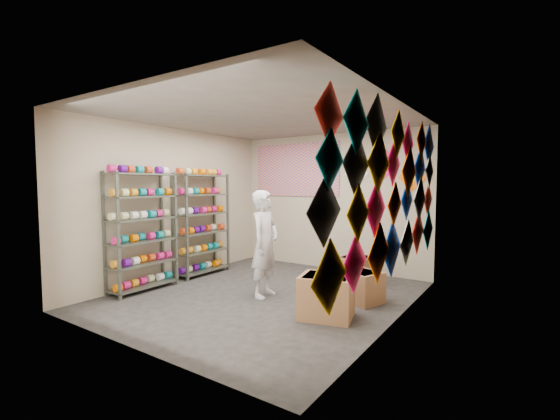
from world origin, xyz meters
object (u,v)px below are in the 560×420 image
Objects in this scene: shelf_rack_front at (142,231)px; shopkeeper at (265,244)px; carton_b at (361,286)px; shelf_rack_back at (202,224)px; carton_a at (326,296)px; carton_c at (356,270)px.

shelf_rack_front reaches higher than shopkeeper.
carton_b is (1.32, 0.56, -0.58)m from shopkeeper.
shelf_rack_back reaches higher than carton_a.
shopkeeper is 3.01× the size of carton_c.
carton_a is at bearing -78.46° from carton_b.
carton_c is (2.70, 0.97, -0.72)m from shelf_rack_back.
shelf_rack_back is at bearing -155.87° from carton_c.
shopkeeper is 1.78m from carton_c.
shelf_rack_back is 1.18× the size of shopkeeper.
shelf_rack_front and shelf_rack_back have the same top height.
shelf_rack_front is 3.60m from carton_c.
shelf_rack_front is 2.91× the size of carton_a.
carton_b is (3.13, 1.39, -0.73)m from shelf_rack_front.
shelf_rack_front is 1.00× the size of shelf_rack_back.
shopkeeper is 1.34m from carton_a.
carton_a is 1.76m from carton_c.
shelf_rack_back is at bearing 68.86° from shopkeeper.
shelf_rack_front is at bearing 175.66° from carton_a.
carton_b is (0.12, 0.86, -0.05)m from carton_a.
carton_b is at bearing 67.44° from carton_a.
shelf_rack_front reaches higher than carton_a.
carton_a is (3.01, 0.54, -0.68)m from shelf_rack_front.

